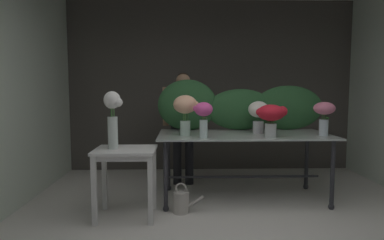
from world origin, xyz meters
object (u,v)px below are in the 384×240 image
vase_crimson_snapdragons (271,116)px  vase_white_roses_tall (113,115)px  side_table_white (126,159)px  vase_peach_peonies (185,109)px  florist (183,116)px  vase_ivory_ranunculus (258,114)px  vase_rosy_tulips (324,113)px  watering_can (181,202)px  vase_fuchsia_hydrangea (203,114)px  display_table_glass (244,142)px

vase_crimson_snapdragons → vase_white_roses_tall: (-1.75, -0.23, 0.03)m
side_table_white → vase_peach_peonies: vase_peach_peonies is taller
vase_peach_peonies → vase_white_roses_tall: bearing=-152.6°
side_table_white → vase_crimson_snapdragons: vase_crimson_snapdragons is taller
florist → vase_ivory_ranunculus: bearing=-34.5°
florist → vase_ivory_ranunculus: 1.14m
vase_rosy_tulips → watering_can: size_ratio=1.14×
vase_white_roses_tall → vase_crimson_snapdragons: bearing=7.4°
florist → vase_white_roses_tall: size_ratio=2.63×
vase_ivory_ranunculus → side_table_white: bearing=-159.5°
vase_peach_peonies → side_table_white: bearing=-148.2°
vase_crimson_snapdragons → vase_fuchsia_hydrangea: vase_fuchsia_hydrangea is taller
display_table_glass → vase_ivory_ranunculus: 0.40m
vase_fuchsia_hydrangea → vase_white_roses_tall: 1.00m
side_table_white → vase_ivory_ranunculus: (1.56, 0.58, 0.44)m
vase_peach_peonies → vase_white_roses_tall: vase_white_roses_tall is taller
vase_rosy_tulips → vase_fuchsia_hydrangea: vase_fuchsia_hydrangea is taller
display_table_glass → vase_rosy_tulips: 1.01m
side_table_white → vase_white_roses_tall: size_ratio=1.23×
side_table_white → watering_can: size_ratio=2.13×
vase_rosy_tulips → vase_ivory_ranunculus: bearing=163.0°
florist → vase_peach_peonies: size_ratio=3.35×
vase_peach_peonies → vase_white_roses_tall: (-0.77, -0.40, -0.04)m
display_table_glass → vase_white_roses_tall: bearing=-159.9°
display_table_glass → florist: bearing=138.0°
vase_fuchsia_hydrangea → watering_can: bearing=-155.4°
vase_rosy_tulips → watering_can: bearing=-171.2°
florist → vase_peach_peonies: 0.84m
vase_fuchsia_hydrangea → vase_peach_peonies: size_ratio=0.84×
vase_ivory_ranunculus → vase_peach_peonies: bearing=-168.8°
vase_crimson_snapdragons → watering_can: (-1.03, -0.13, -0.96)m
vase_crimson_snapdragons → vase_rosy_tulips: 0.68m
vase_crimson_snapdragons → vase_peach_peonies: vase_peach_peonies is taller
vase_rosy_tulips → watering_can: 1.97m
florist → vase_crimson_snapdragons: bearing=-44.9°
florist → display_table_glass: bearing=-42.0°
vase_rosy_tulips → side_table_white: bearing=-171.1°
vase_crimson_snapdragons → florist: bearing=135.1°
florist → vase_crimson_snapdragons: size_ratio=4.28×
display_table_glass → vase_crimson_snapdragons: 0.55m
vase_crimson_snapdragons → vase_fuchsia_hydrangea: size_ratio=0.93×
watering_can → vase_ivory_ranunculus: bearing=26.8°
vase_white_roses_tall → display_table_glass: bearing=20.1°
vase_fuchsia_hydrangea → vase_crimson_snapdragons: bearing=1.1°
vase_ivory_ranunculus → watering_can: size_ratio=1.14×
vase_ivory_ranunculus → vase_crimson_snapdragons: vase_ivory_ranunculus is taller
side_table_white → vase_fuchsia_hydrangea: size_ratio=1.85×
vase_rosy_tulips → vase_white_roses_tall: 2.45m
vase_crimson_snapdragons → vase_fuchsia_hydrangea: (-0.78, -0.01, 0.02)m
side_table_white → display_table_glass: bearing=21.8°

